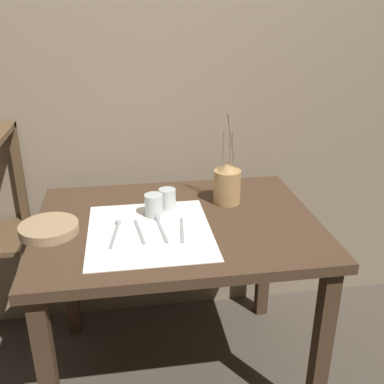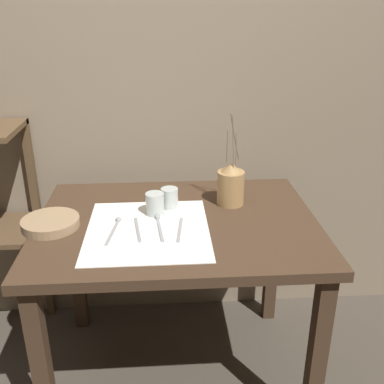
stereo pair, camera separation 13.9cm
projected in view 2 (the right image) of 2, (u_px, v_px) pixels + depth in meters
ground_plane at (179, 369)px, 2.11m from camera, size 12.00×12.00×0.00m
stone_wall_back at (172, 91)px, 2.12m from camera, size 7.00×0.06×2.40m
wooden_table at (177, 243)px, 1.84m from camera, size 1.12×0.84×0.78m
linen_cloth at (148, 230)px, 1.72m from camera, size 0.47×0.51×0.00m
pitcher_with_flowers at (231, 185)px, 1.91m from camera, size 0.12×0.12×0.40m
wooden_bowl at (51, 223)px, 1.74m from camera, size 0.22×0.22×0.04m
glass_tumbler_near at (155, 204)px, 1.83m from camera, size 0.08×0.08×0.09m
glass_tumbler_far at (170, 198)px, 1.89m from camera, size 0.07×0.07×0.09m
spoon_inner at (116, 225)px, 1.75m from camera, size 0.05×0.21×0.02m
knife_center at (138, 229)px, 1.72m from camera, size 0.04×0.20×0.00m
spoon_outer at (158, 222)px, 1.77m from camera, size 0.04×0.21×0.02m
fork_inner at (180, 229)px, 1.72m from camera, size 0.03×0.20×0.00m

